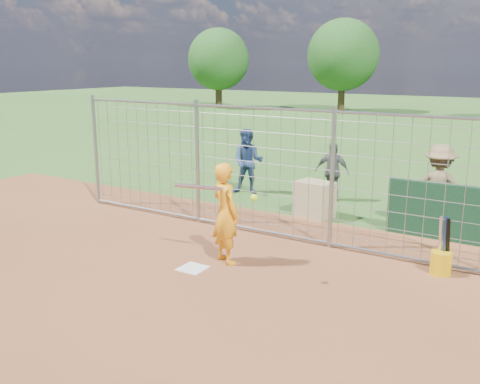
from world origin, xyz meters
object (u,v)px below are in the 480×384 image
Objects in this scene: batter at (226,213)px; bystander_b at (332,171)px; bystander_c at (439,189)px; equipment_bin at (314,199)px; bucket_with_bats at (441,260)px; bystander_a at (248,162)px.

batter is 1.19× the size of bystander_b.
equipment_bin is (-2.52, -0.36, -0.49)m from bystander_c.
bystander_b is 1.50× the size of bucket_with_bats.
bystander_a reaches higher than equipment_bin.
equipment_bin is at bearing 147.88° from bucket_with_bats.
batter is at bearing 50.09° from bystander_c.
bystander_b is 3.03m from bystander_c.
bystander_c is at bearing -100.88° from batter.
batter is at bearing -79.35° from equipment_bin.
equipment_bin is (0.25, -1.57, -0.33)m from bystander_b.
bystander_c reaches higher than batter.
bucket_with_bats is at bearing 100.10° from bystander_c.
bystander_b is 4.90m from bucket_with_bats.
bystander_b is (-0.12, 4.91, -0.14)m from batter.
bystander_b is at bearing -6.13° from bystander_a.
batter is 4.92m from bystander_b.
bystander_a is at bearing 150.94° from bucket_with_bats.
bucket_with_bats is (5.50, -3.06, -0.60)m from bystander_a.
batter is 0.98× the size of bystander_c.
batter reaches higher than bystander_b.
bystander_a is 0.95× the size of bystander_c.
bucket_with_bats is at bearing -47.52° from bystander_a.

